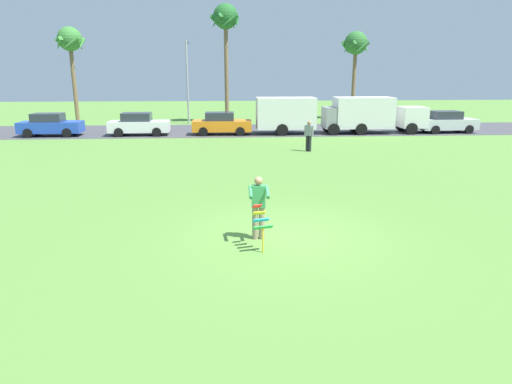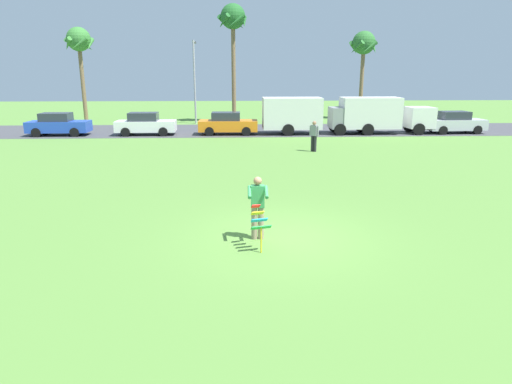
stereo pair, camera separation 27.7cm
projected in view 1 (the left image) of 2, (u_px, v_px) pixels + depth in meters
The scene contains 15 objects.
ground_plane at pixel (283, 237), 12.41m from camera, with size 120.00×120.00×0.00m, color #568438.
road_strip at pixel (246, 130), 35.04m from camera, with size 120.00×8.00×0.01m, color #424247.
person_kite_flyer at pixel (259, 205), 12.02m from camera, with size 0.54×0.66×1.73m.
kite_held at pixel (261, 222), 11.30m from camera, with size 0.53×0.70×1.14m.
parked_car_blue at pixel (50, 125), 31.63m from camera, with size 4.23×1.90×1.60m.
parked_car_white at pixel (139, 124), 32.03m from camera, with size 4.23×1.89×1.60m.
parked_car_orange at pixel (221, 124), 32.41m from camera, with size 4.23×1.89×1.60m.
parked_truck_grey_van at pixel (297, 114), 32.60m from camera, with size 6.70×2.12×2.62m.
parked_truck_white_box at pixel (374, 114), 32.96m from camera, with size 6.70×2.12×2.62m.
parked_car_silver at pixel (447, 122), 33.48m from camera, with size 4.26×1.96×1.60m.
palm_tree_left_near at pixel (70, 43), 39.71m from camera, with size 2.58×2.71×8.25m.
palm_tree_right_near at pixel (226, 23), 38.19m from camera, with size 2.58×2.71×9.99m.
palm_tree_centre_far at pixel (356, 47), 41.77m from camera, with size 2.58×2.71×8.04m.
streetlight_pole at pixel (187, 77), 38.60m from camera, with size 0.24×1.65×7.00m.
person_walker_near at pixel (309, 135), 25.52m from camera, with size 0.47×0.39×1.73m.
Camera 1 is at (-1.53, -11.59, 4.41)m, focal length 31.60 mm.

